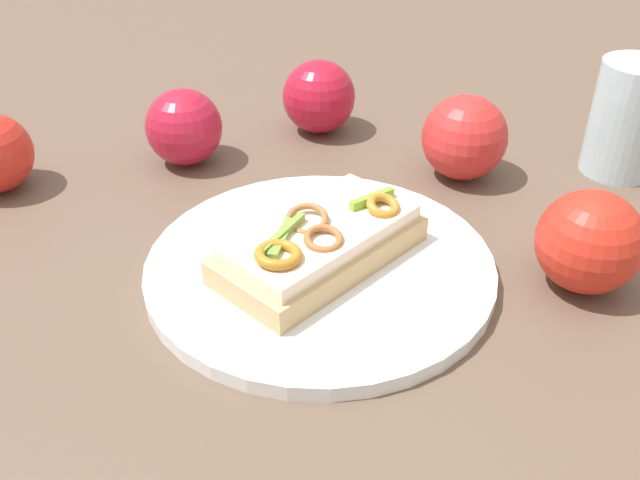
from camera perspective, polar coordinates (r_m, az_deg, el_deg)
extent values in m
plane|color=brown|center=(0.57, 0.00, -2.70)|extent=(2.00, 2.00, 0.00)
cylinder|color=white|center=(0.57, 0.00, -2.19)|extent=(0.28, 0.28, 0.01)
cube|color=tan|center=(0.56, 0.00, -0.80)|extent=(0.15, 0.19, 0.02)
cube|color=#F5DFBF|center=(0.55, 0.00, 0.66)|extent=(0.13, 0.17, 0.01)
torus|color=#BC802B|center=(0.57, 5.13, 2.77)|extent=(0.04, 0.04, 0.02)
torus|color=#A96A3B|center=(0.55, -1.03, 1.77)|extent=(0.05, 0.05, 0.02)
torus|color=#B97B24|center=(0.51, -3.40, -1.19)|extent=(0.05, 0.05, 0.01)
torus|color=#AA6837|center=(0.53, 0.28, 0.11)|extent=(0.04, 0.04, 0.01)
cube|color=#7D9E43|center=(0.53, -3.06, 0.46)|extent=(0.01, 0.06, 0.01)
cube|color=#7AAF43|center=(0.53, -3.14, 0.15)|extent=(0.01, 0.05, 0.01)
cube|color=#80BA35|center=(0.57, 4.23, 3.34)|extent=(0.03, 0.04, 0.01)
sphere|color=red|center=(0.71, 11.62, 8.14)|extent=(0.09, 0.09, 0.08)
sphere|color=red|center=(0.58, 20.96, -0.13)|extent=(0.11, 0.11, 0.08)
sphere|color=#B2162D|center=(0.79, -0.09, 11.53)|extent=(0.10, 0.10, 0.08)
sphere|color=#B41931|center=(0.73, -10.97, 8.96)|extent=(0.11, 0.11, 0.08)
cylinder|color=silver|center=(0.76, 23.67, 8.98)|extent=(0.07, 0.07, 0.11)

